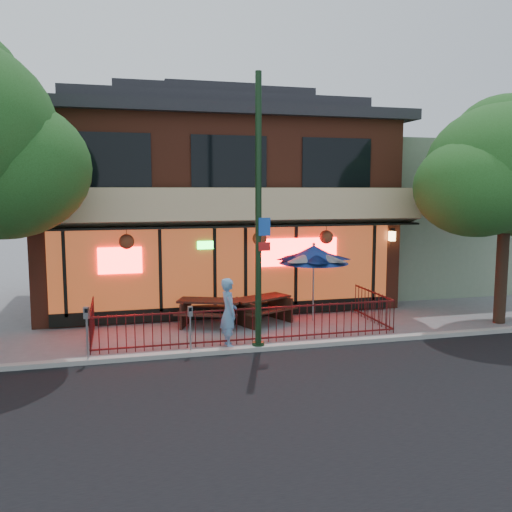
% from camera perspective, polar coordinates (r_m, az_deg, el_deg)
% --- Properties ---
extents(ground, '(80.00, 80.00, 0.00)m').
position_cam_1_polar(ground, '(14.62, -0.16, -9.38)').
color(ground, gray).
rests_on(ground, ground).
extents(asphalt_street, '(80.00, 11.00, 0.00)m').
position_cam_1_polar(asphalt_street, '(9.30, 9.55, -19.39)').
color(asphalt_street, black).
rests_on(asphalt_street, ground).
extents(curb, '(80.00, 0.25, 0.12)m').
position_cam_1_polar(curb, '(14.13, 0.35, -9.70)').
color(curb, '#999993').
rests_on(curb, ground).
extents(restaurant_building, '(12.96, 9.49, 8.05)m').
position_cam_1_polar(restaurant_building, '(20.99, -4.99, 6.98)').
color(restaurant_building, brown).
rests_on(restaurant_building, ground).
extents(neighbor_building, '(6.00, 7.00, 6.00)m').
position_cam_1_polar(neighbor_building, '(24.69, 15.92, 4.13)').
color(neighbor_building, gray).
rests_on(neighbor_building, ground).
extents(patio_fence, '(8.44, 2.62, 1.00)m').
position_cam_1_polar(patio_fence, '(14.92, -0.64, -6.53)').
color(patio_fence, '#4A0F11').
rests_on(patio_fence, ground).
extents(street_light, '(0.43, 0.32, 7.00)m').
position_cam_1_polar(street_light, '(13.67, 0.26, 2.92)').
color(street_light, black).
rests_on(street_light, ground).
extents(street_tree_right, '(4.80, 4.80, 7.02)m').
position_cam_1_polar(street_tree_right, '(18.27, 24.91, 8.98)').
color(street_tree_right, '#2F1F17').
rests_on(street_tree_right, ground).
extents(picnic_table_left, '(2.28, 2.03, 0.80)m').
position_cam_1_polar(picnic_table_left, '(16.60, -4.91, -5.53)').
color(picnic_table_left, '#3D1D16').
rests_on(picnic_table_left, ground).
extents(picnic_table_right, '(2.30, 2.07, 0.80)m').
position_cam_1_polar(picnic_table_right, '(16.93, 0.46, -5.26)').
color(picnic_table_right, '#341C12').
rests_on(picnic_table_right, ground).
extents(patio_umbrella, '(2.17, 2.17, 2.48)m').
position_cam_1_polar(patio_umbrella, '(16.98, 6.09, 0.18)').
color(patio_umbrella, gray).
rests_on(patio_umbrella, ground).
extents(pedestrian, '(0.49, 0.70, 1.83)m').
position_cam_1_polar(pedestrian, '(14.33, -2.90, -5.94)').
color(pedestrian, '#6296C5').
rests_on(pedestrian, ground).
extents(parking_meter_near, '(0.12, 0.11, 1.24)m').
position_cam_1_polar(parking_meter_near, '(13.70, -6.93, -6.92)').
color(parking_meter_near, gray).
rests_on(parking_meter_near, ground).
extents(parking_meter_far, '(0.15, 0.14, 1.38)m').
position_cam_1_polar(parking_meter_far, '(13.51, -17.38, -6.98)').
color(parking_meter_far, gray).
rests_on(parking_meter_far, ground).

